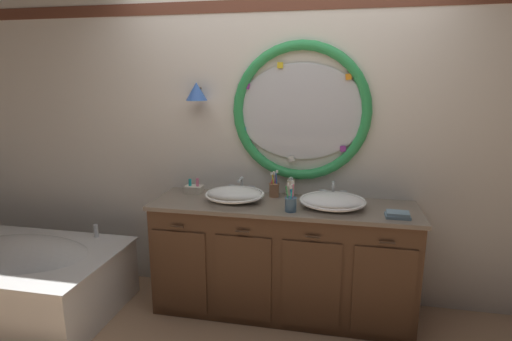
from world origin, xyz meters
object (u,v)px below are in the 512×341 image
(toothbrush_holder_right, at_px, (291,203))
(folded_hand_towel, at_px, (398,215))
(sink_basin_left, at_px, (235,194))
(sink_basin_right, at_px, (333,201))
(bathtub, at_px, (21,275))
(toothbrush_holder_left, at_px, (274,189))
(soap_dispenser, at_px, (291,188))
(toiletry_basket, at_px, (194,189))

(toothbrush_holder_right, distance_m, folded_hand_towel, 0.72)
(sink_basin_left, height_order, toothbrush_holder_right, toothbrush_holder_right)
(sink_basin_right, xyz_separation_m, toothbrush_holder_right, (-0.28, -0.14, 0.01))
(sink_basin_left, bearing_deg, bathtub, -166.03)
(toothbrush_holder_left, bearing_deg, folded_hand_towel, -19.51)
(sink_basin_right, distance_m, toothbrush_holder_right, 0.32)
(toothbrush_holder_left, xyz_separation_m, folded_hand_towel, (0.89, -0.32, -0.04))
(sink_basin_left, xyz_separation_m, toothbrush_holder_left, (0.27, 0.19, 0.01))
(toothbrush_holder_left, relative_size, folded_hand_towel, 1.34)
(bathtub, relative_size, sink_basin_right, 3.11)
(sink_basin_right, bearing_deg, sink_basin_left, -180.00)
(sink_basin_left, relative_size, toothbrush_holder_right, 2.02)
(folded_hand_towel, bearing_deg, toothbrush_holder_right, -178.45)
(sink_basin_right, bearing_deg, toothbrush_holder_left, 157.10)
(toothbrush_holder_left, distance_m, soap_dispenser, 0.13)
(bathtub, distance_m, soap_dispenser, 2.19)
(folded_hand_towel, xyz_separation_m, toiletry_basket, (-1.55, 0.31, 0.01))
(sink_basin_left, distance_m, toiletry_basket, 0.43)
(soap_dispenser, relative_size, toiletry_basket, 1.18)
(sink_basin_right, relative_size, folded_hand_towel, 2.96)
(toothbrush_holder_right, height_order, soap_dispenser, toothbrush_holder_right)
(soap_dispenser, relative_size, folded_hand_towel, 1.04)
(sink_basin_left, relative_size, folded_hand_towel, 2.81)
(folded_hand_towel, distance_m, toiletry_basket, 1.58)
(soap_dispenser, xyz_separation_m, folded_hand_towel, (0.76, -0.33, -0.05))
(sink_basin_right, distance_m, toiletry_basket, 1.14)
(soap_dispenser, bearing_deg, toiletry_basket, -178.55)
(bathtub, relative_size, toothbrush_holder_left, 6.86)
(sink_basin_right, height_order, toothbrush_holder_right, toothbrush_holder_right)
(bathtub, distance_m, folded_hand_towel, 2.85)
(sink_basin_left, relative_size, sink_basin_right, 0.95)
(sink_basin_right, xyz_separation_m, folded_hand_towel, (0.43, -0.12, -0.03))
(sink_basin_left, height_order, folded_hand_towel, sink_basin_left)
(toothbrush_holder_left, bearing_deg, bathtub, -162.48)
(toiletry_basket, bearing_deg, soap_dispenser, 1.45)
(sink_basin_right, distance_m, folded_hand_towel, 0.45)
(sink_basin_right, height_order, toiletry_basket, toiletry_basket)
(sink_basin_right, xyz_separation_m, toiletry_basket, (-1.12, 0.18, -0.02))
(sink_basin_right, distance_m, toothbrush_holder_left, 0.50)
(toothbrush_holder_left, xyz_separation_m, toiletry_basket, (-0.66, -0.01, -0.03))
(sink_basin_right, height_order, folded_hand_towel, sink_basin_right)
(bathtub, height_order, sink_basin_left, sink_basin_left)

